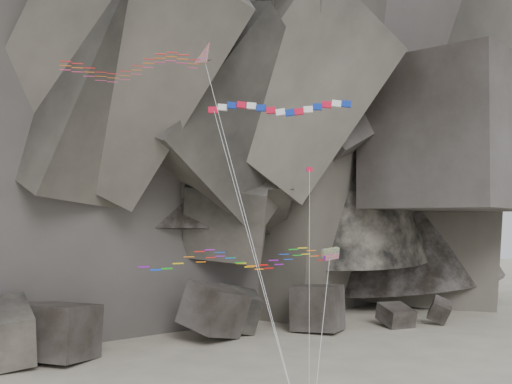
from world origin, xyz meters
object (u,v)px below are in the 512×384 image
object	(u,v)px
banner_kite	(279,109)
pennant_kite	(309,224)
parafoil_kite	(234,258)
delta_kite	(126,66)

from	to	relation	value
banner_kite	pennant_kite	xyz separation A→B (m)	(2.25, -0.07, -8.27)
banner_kite	pennant_kite	world-z (taller)	banner_kite
banner_kite	parafoil_kite	distance (m)	11.17
delta_kite	pennant_kite	world-z (taller)	delta_kite
parafoil_kite	pennant_kite	distance (m)	5.97
banner_kite	delta_kite	bearing A→B (deg)	-164.69
parafoil_kite	pennant_kite	xyz separation A→B (m)	(5.37, -1.00, 2.42)
delta_kite	banner_kite	xyz separation A→B (m)	(10.72, -1.50, -2.78)
parafoil_kite	pennant_kite	size ratio (longest dim) A/B	0.87
banner_kite	pennant_kite	distance (m)	8.57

